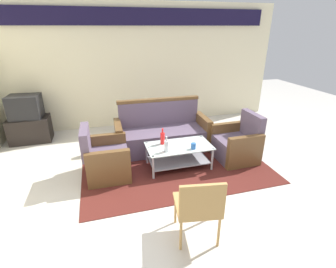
{
  "coord_description": "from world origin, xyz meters",
  "views": [
    {
      "loc": [
        -1.18,
        -3.0,
        2.27
      ],
      "look_at": [
        -0.14,
        0.64,
        0.65
      ],
      "focal_mm": 26.89,
      "sensor_mm": 36.0,
      "label": 1
    }
  ],
  "objects_px": {
    "couch": "(162,134)",
    "armchair_right": "(237,144)",
    "television": "(25,107)",
    "wicker_chair": "(199,205)",
    "armchair_left": "(106,160)",
    "bottle_red": "(163,138)",
    "tv_stand": "(30,129)",
    "cup": "(193,146)",
    "coffee_table": "(179,153)",
    "bottle_clear": "(166,146)"
  },
  "relations": [
    {
      "from": "coffee_table",
      "to": "bottle_red",
      "type": "distance_m",
      "value": 0.38
    },
    {
      "from": "bottle_red",
      "to": "television",
      "type": "bearing_deg",
      "value": 144.3
    },
    {
      "from": "armchair_left",
      "to": "bottle_red",
      "type": "distance_m",
      "value": 1.01
    },
    {
      "from": "cup",
      "to": "bottle_clear",
      "type": "bearing_deg",
      "value": 176.72
    },
    {
      "from": "cup",
      "to": "television",
      "type": "distance_m",
      "value": 3.57
    },
    {
      "from": "couch",
      "to": "tv_stand",
      "type": "height_order",
      "value": "couch"
    },
    {
      "from": "cup",
      "to": "television",
      "type": "xyz_separation_m",
      "value": [
        -2.88,
        2.08,
        0.3
      ]
    },
    {
      "from": "coffee_table",
      "to": "tv_stand",
      "type": "bearing_deg",
      "value": 144.75
    },
    {
      "from": "couch",
      "to": "cup",
      "type": "distance_m",
      "value": 1.01
    },
    {
      "from": "armchair_right",
      "to": "wicker_chair",
      "type": "distance_m",
      "value": 2.17
    },
    {
      "from": "television",
      "to": "armchair_right",
      "type": "bearing_deg",
      "value": 158.37
    },
    {
      "from": "coffee_table",
      "to": "armchair_left",
      "type": "bearing_deg",
      "value": 176.77
    },
    {
      "from": "tv_stand",
      "to": "coffee_table",
      "type": "bearing_deg",
      "value": -35.25
    },
    {
      "from": "couch",
      "to": "armchair_right",
      "type": "height_order",
      "value": "couch"
    },
    {
      "from": "bottle_clear",
      "to": "television",
      "type": "distance_m",
      "value": 3.19
    },
    {
      "from": "armchair_left",
      "to": "cup",
      "type": "height_order",
      "value": "armchair_left"
    },
    {
      "from": "couch",
      "to": "armchair_left",
      "type": "xyz_separation_m",
      "value": [
        -1.12,
        -0.7,
        -0.03
      ]
    },
    {
      "from": "bottle_red",
      "to": "wicker_chair",
      "type": "bearing_deg",
      "value": -91.96
    },
    {
      "from": "couch",
      "to": "wicker_chair",
      "type": "relative_size",
      "value": 2.16
    },
    {
      "from": "couch",
      "to": "coffee_table",
      "type": "xyz_separation_m",
      "value": [
        0.1,
        -0.77,
        -0.04
      ]
    },
    {
      "from": "armchair_left",
      "to": "wicker_chair",
      "type": "height_order",
      "value": "armchair_left"
    },
    {
      "from": "bottle_red",
      "to": "tv_stand",
      "type": "xyz_separation_m",
      "value": [
        -2.44,
        1.75,
        -0.26
      ]
    },
    {
      "from": "coffee_table",
      "to": "cup",
      "type": "relative_size",
      "value": 11.0
    },
    {
      "from": "bottle_clear",
      "to": "tv_stand",
      "type": "distance_m",
      "value": 3.19
    },
    {
      "from": "coffee_table",
      "to": "bottle_clear",
      "type": "xyz_separation_m",
      "value": [
        -0.26,
        -0.15,
        0.24
      ]
    },
    {
      "from": "couch",
      "to": "bottle_red",
      "type": "bearing_deg",
      "value": 78.05
    },
    {
      "from": "television",
      "to": "wicker_chair",
      "type": "relative_size",
      "value": 0.76
    },
    {
      "from": "bottle_clear",
      "to": "cup",
      "type": "bearing_deg",
      "value": -3.28
    },
    {
      "from": "coffee_table",
      "to": "armchair_right",
      "type": "bearing_deg",
      "value": -0.07
    },
    {
      "from": "coffee_table",
      "to": "bottle_red",
      "type": "height_order",
      "value": "bottle_red"
    },
    {
      "from": "bottle_clear",
      "to": "wicker_chair",
      "type": "xyz_separation_m",
      "value": [
        -0.05,
        -1.47,
        -0.02
      ]
    },
    {
      "from": "couch",
      "to": "television",
      "type": "bearing_deg",
      "value": -22.23
    },
    {
      "from": "couch",
      "to": "armchair_left",
      "type": "height_order",
      "value": "couch"
    },
    {
      "from": "bottle_clear",
      "to": "wicker_chair",
      "type": "bearing_deg",
      "value": -91.78
    },
    {
      "from": "couch",
      "to": "armchair_right",
      "type": "relative_size",
      "value": 2.14
    },
    {
      "from": "bottle_red",
      "to": "bottle_clear",
      "type": "xyz_separation_m",
      "value": [
        -0.02,
        -0.3,
        -0.01
      ]
    },
    {
      "from": "bottle_red",
      "to": "coffee_table",
      "type": "bearing_deg",
      "value": -30.99
    },
    {
      "from": "cup",
      "to": "coffee_table",
      "type": "bearing_deg",
      "value": 136.64
    },
    {
      "from": "armchair_left",
      "to": "armchair_right",
      "type": "xyz_separation_m",
      "value": [
        2.34,
        -0.07,
        0.0
      ]
    },
    {
      "from": "armchair_left",
      "to": "coffee_table",
      "type": "relative_size",
      "value": 0.77
    },
    {
      "from": "coffee_table",
      "to": "television",
      "type": "relative_size",
      "value": 1.73
    },
    {
      "from": "armchair_left",
      "to": "tv_stand",
      "type": "distance_m",
      "value": 2.35
    },
    {
      "from": "couch",
      "to": "coffee_table",
      "type": "distance_m",
      "value": 0.78
    },
    {
      "from": "couch",
      "to": "cup",
      "type": "height_order",
      "value": "couch"
    },
    {
      "from": "bottle_red",
      "to": "wicker_chair",
      "type": "xyz_separation_m",
      "value": [
        -0.06,
        -1.77,
        -0.02
      ]
    },
    {
      "from": "armchair_right",
      "to": "bottle_red",
      "type": "relative_size",
      "value": 3.01
    },
    {
      "from": "television",
      "to": "armchair_left",
      "type": "bearing_deg",
      "value": 133.62
    },
    {
      "from": "armchair_right",
      "to": "bottle_clear",
      "type": "xyz_separation_m",
      "value": [
        -1.38,
        -0.15,
        0.22
      ]
    },
    {
      "from": "tv_stand",
      "to": "couch",
      "type": "bearing_deg",
      "value": -23.56
    },
    {
      "from": "tv_stand",
      "to": "wicker_chair",
      "type": "height_order",
      "value": "wicker_chair"
    }
  ]
}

